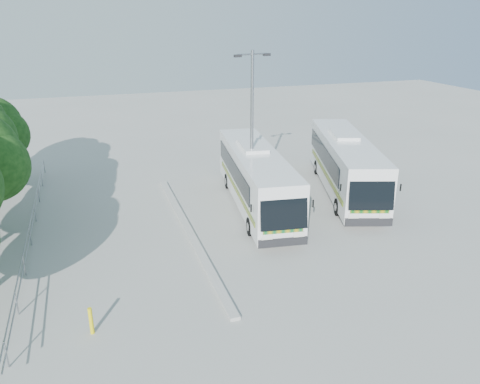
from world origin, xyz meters
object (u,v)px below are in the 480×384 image
object	(u,v)px
coach_adjacent	(345,163)
lamppost	(252,125)
bollard	(91,321)
coach_main	(256,177)

from	to	relation	value
coach_adjacent	lamppost	xyz separation A→B (m)	(-6.50, -0.55, 3.05)
bollard	coach_adjacent	bearing A→B (deg)	32.12
coach_adjacent	lamppost	size ratio (longest dim) A/B	1.40
lamppost	bollard	bearing A→B (deg)	-145.72
coach_adjacent	bollard	bearing A→B (deg)	-129.97
lamppost	coach_main	bearing A→B (deg)	-26.90
coach_main	bollard	size ratio (longest dim) A/B	11.64
coach_main	coach_adjacent	bearing A→B (deg)	13.16
coach_main	bollard	xyz separation A→B (m)	(-9.62, -9.34, -1.30)
coach_main	coach_adjacent	world-z (taller)	coach_adjacent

